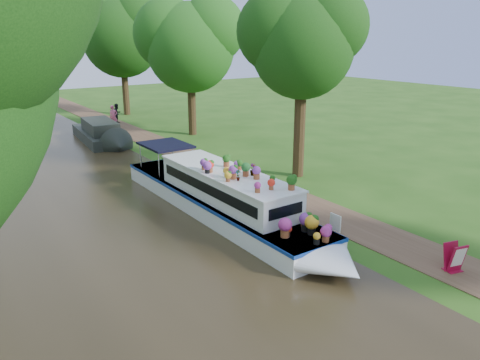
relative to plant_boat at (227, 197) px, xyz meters
name	(u,v)px	position (x,y,z in m)	size (l,w,h in m)	color
ground	(277,208)	(2.25, -0.29, -0.85)	(100.00, 100.00, 0.00)	#254F13
canal_water	(140,244)	(-3.75, -0.29, -0.84)	(10.00, 100.00, 0.02)	black
towpath	(299,202)	(3.45, -0.29, -0.84)	(2.20, 100.00, 0.03)	brown
plant_boat	(227,197)	(0.00, 0.00, 0.00)	(2.29, 13.52, 2.30)	white
tree_near_overhang	(302,39)	(6.04, 2.78, 5.75)	(5.52, 5.28, 8.99)	black
tree_near_mid	(189,40)	(6.73, 14.80, 5.58)	(6.90, 6.60, 9.40)	black
tree_near_far	(121,32)	(6.23, 25.80, 6.20)	(7.59, 7.26, 10.30)	black
second_boat	(100,134)	(0.50, 15.94, -0.27)	(2.76, 7.62, 1.44)	black
sandwich_board	(455,259)	(3.20, -7.48, -0.43)	(0.58, 0.55, 0.87)	maroon
pedestrian_pink	(113,117)	(2.97, 20.12, 0.03)	(0.62, 0.41, 1.71)	#DC5A97
pedestrian_dark	(117,113)	(3.96, 21.97, -0.05)	(0.75, 0.58, 1.54)	black
verge_plant	(295,217)	(1.92, -1.76, -0.67)	(0.33, 0.29, 0.37)	#206B20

